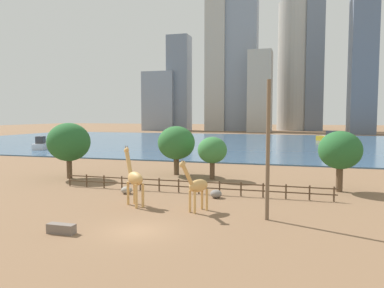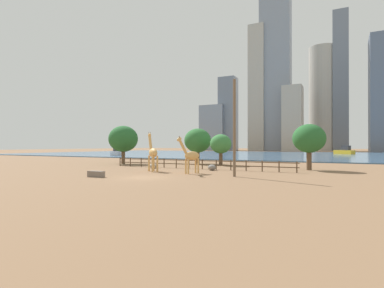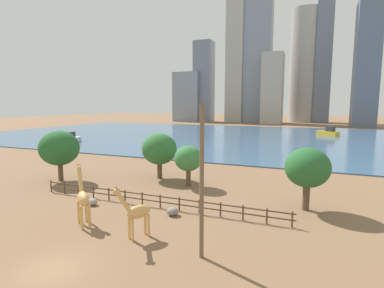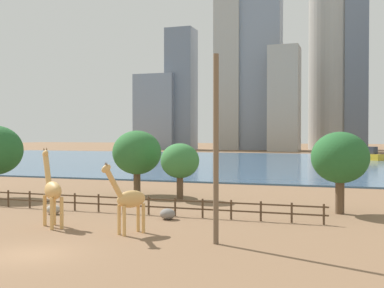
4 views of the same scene
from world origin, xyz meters
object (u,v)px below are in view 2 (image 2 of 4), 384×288
giraffe_tall (191,156)px  tree_right_tall (309,139)px  boat_ferry (118,152)px  boulder_near_fence (212,167)px  giraffe_companion (153,153)px  feeding_trough (96,174)px  tree_center_broad (221,144)px  boulder_by_pole (153,166)px  tree_left_small (123,139)px  utility_pole (234,128)px  tree_left_large (198,141)px  boat_sailboat (345,151)px

giraffe_tall → tree_right_tall: size_ratio=0.71×
boat_ferry → boulder_near_fence: bearing=-148.9°
giraffe_companion → feeding_trough: 8.22m
tree_center_broad → boat_ferry: bearing=149.3°
feeding_trough → tree_right_tall: 25.96m
feeding_trough → boulder_near_fence: bearing=60.3°
giraffe_tall → boulder_by_pole: giraffe_tall is taller
giraffe_tall → tree_center_broad: size_ratio=0.85×
giraffe_companion → tree_left_small: tree_left_small is taller
feeding_trough → utility_pole: bearing=28.8°
tree_left_large → tree_left_small: tree_left_small is taller
boulder_near_fence → utility_pole: bearing=-49.9°
utility_pole → boat_sailboat: size_ratio=1.47×
giraffe_companion → boat_sailboat: 85.62m
feeding_trough → boat_sailboat: (22.19, 90.91, 0.87)m
boulder_near_fence → tree_center_broad: size_ratio=0.21×
boat_sailboat → utility_pole: bearing=119.1°
boat_ferry → tree_center_broad: bearing=-142.1°
tree_left_large → tree_center_broad: 5.40m
feeding_trough → boat_ferry: boat_ferry is taller
giraffe_tall → utility_pole: (5.31, -0.75, 2.90)m
tree_right_tall → boat_ferry: size_ratio=0.88×
giraffe_tall → utility_pole: 6.09m
giraffe_companion → tree_left_small: (-12.86, 10.05, 1.96)m
utility_pole → tree_left_small: utility_pole is taller
tree_left_large → giraffe_tall: bearing=-66.7°
giraffe_companion → boulder_by_pole: 5.17m
utility_pole → tree_left_small: 26.15m
tree_left_large → tree_left_small: size_ratio=0.93×
tree_left_large → boat_ferry: (-37.78, 23.43, -2.80)m
giraffe_tall → boat_sailboat: giraffe_tall is taller
boulder_near_fence → feeding_trough: bearing=-119.7°
tree_left_large → tree_center_broad: (4.99, -2.00, -0.60)m
giraffe_tall → giraffe_companion: (-5.40, 0.51, 0.27)m
utility_pole → boat_ferry: size_ratio=1.48×
tree_right_tall → boulder_near_fence: bearing=-151.0°
boulder_near_fence → tree_left_small: 19.80m
boulder_near_fence → feeding_trough: 14.34m
tree_left_large → tree_center_broad: tree_left_large is taller
utility_pole → tree_center_broad: 17.01m
boat_sailboat → giraffe_companion: bearing=111.9°
utility_pole → boulder_near_fence: bearing=130.1°
tree_left_small → boat_ferry: tree_left_small is taller
giraffe_companion → tree_right_tall: size_ratio=0.83×
feeding_trough → tree_center_broad: 22.52m
boulder_near_fence → tree_right_tall: bearing=29.0°
boulder_by_pole → feeding_trough: bearing=-83.6°
giraffe_tall → tree_right_tall: tree_right_tall is taller
boat_ferry → giraffe_companion: bearing=-156.3°
boulder_near_fence → tree_left_small: bearing=163.6°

